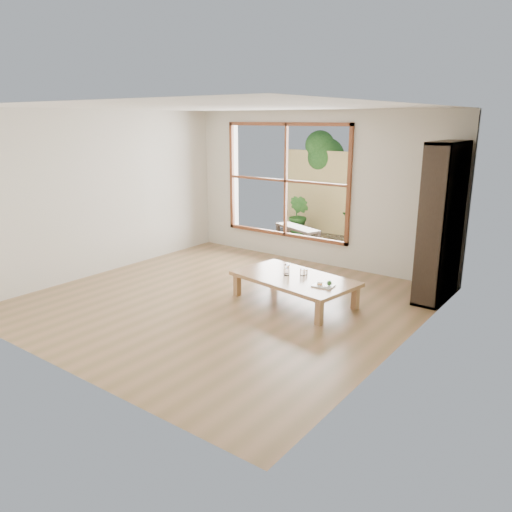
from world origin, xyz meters
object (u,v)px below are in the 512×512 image
(low_table, at_px, (294,280))
(bookshelf, at_px, (442,223))
(food_tray, at_px, (324,285))
(garden_bench, at_px, (297,230))

(low_table, bearing_deg, bookshelf, 50.10)
(food_tray, height_order, garden_bench, food_tray)
(bookshelf, relative_size, garden_bench, 1.90)
(low_table, relative_size, bookshelf, 0.82)
(bookshelf, xyz_separation_m, garden_bench, (-3.21, 1.46, -0.77))
(garden_bench, bearing_deg, low_table, -37.27)
(low_table, bearing_deg, food_tray, -3.11)
(low_table, distance_m, food_tray, 0.54)
(garden_bench, bearing_deg, bookshelf, -3.14)
(food_tray, distance_m, garden_bench, 3.66)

